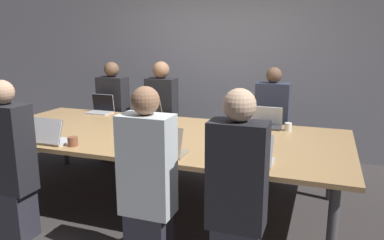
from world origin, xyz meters
name	(u,v)px	position (x,y,z in m)	size (l,w,h in m)	color
ground_plane	(160,201)	(0.00, 0.00, 0.00)	(24.00, 24.00, 0.00)	#383333
curtain_wall	(216,61)	(0.00, 2.12, 1.40)	(12.00, 0.06, 2.80)	#9999A3
conference_table	(159,137)	(0.00, 0.00, 0.72)	(3.87, 1.70, 0.77)	tan
laptop_near_right	(252,155)	(1.11, -0.62, 0.84)	(0.34, 0.26, 0.25)	#B7B7BC
person_near_right	(237,193)	(1.10, -1.09, 0.70)	(0.40, 0.24, 1.44)	#2D2D38
cup_near_right	(221,153)	(0.83, -0.55, 0.80)	(0.08, 0.08, 0.08)	#232328
laptop_near_midright	(165,147)	(0.37, -0.66, 0.84)	(0.35, 0.26, 0.25)	gray
person_near_midright	(148,183)	(0.42, -1.11, 0.69)	(0.40, 0.24, 1.43)	#2D2D38
cup_near_midright	(141,146)	(0.12, -0.61, 0.81)	(0.09, 0.09, 0.09)	#232328
bottle_near_midright	(143,138)	(0.09, -0.52, 0.86)	(0.06, 0.06, 0.22)	#ADD1E0
laptop_far_left	(101,108)	(-1.18, 0.73, 0.84)	(0.32, 0.24, 0.24)	#B7B7BC
person_far_left	(114,114)	(-1.18, 1.03, 0.69)	(0.40, 0.24, 1.42)	#2D2D38
laptop_far_right	(266,121)	(1.02, 0.67, 0.83)	(0.36, 0.23, 0.23)	#333338
person_far_right	(272,126)	(1.03, 1.11, 0.68)	(0.40, 0.24, 1.41)	#2D2D38
cup_far_right	(288,127)	(1.28, 0.58, 0.81)	(0.07, 0.07, 0.09)	white
laptop_far_midleft	(148,112)	(-0.46, 0.67, 0.84)	(0.34, 0.25, 0.25)	gray
person_far_midleft	(162,116)	(-0.46, 1.10, 0.71)	(0.40, 0.24, 1.44)	#2D2D38
laptop_near_left	(49,136)	(-0.83, -0.69, 0.84)	(0.36, 0.25, 0.25)	silver
person_near_left	(10,164)	(-0.89, -1.13, 0.69)	(0.40, 0.24, 1.42)	#2D2D38
cup_near_left	(73,141)	(-0.56, -0.69, 0.81)	(0.09, 0.09, 0.09)	brown
stapler	(124,131)	(-0.36, -0.11, 0.79)	(0.10, 0.16, 0.05)	black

